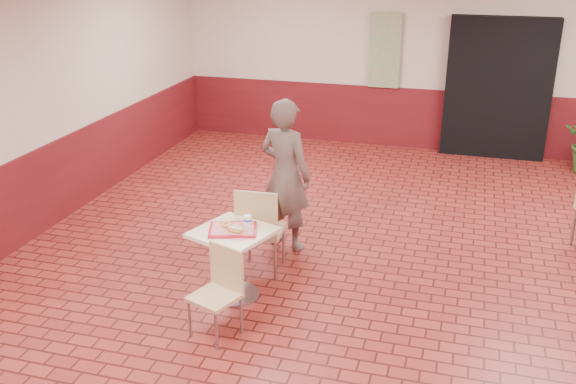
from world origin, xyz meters
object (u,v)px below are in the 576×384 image
(ring_donut, at_px, (226,224))
(long_john_donut, at_px, (236,230))
(serving_tray, at_px, (233,229))
(paper_cup, at_px, (248,220))
(chair_main_front, at_px, (220,287))
(chair_main_back, at_px, (259,226))
(main_table, at_px, (234,252))
(customer, at_px, (285,175))

(ring_donut, bearing_deg, long_john_donut, -38.45)
(ring_donut, xyz_separation_m, long_john_donut, (0.13, -0.10, 0.00))
(serving_tray, relative_size, paper_cup, 4.55)
(chair_main_front, relative_size, chair_main_back, 0.84)
(main_table, xyz_separation_m, ring_donut, (-0.07, 0.03, 0.27))
(serving_tray, xyz_separation_m, paper_cup, (0.11, 0.11, 0.06))
(main_table, height_order, ring_donut, ring_donut)
(customer, relative_size, paper_cup, 17.60)
(ring_donut, relative_size, paper_cup, 1.15)
(chair_main_front, bearing_deg, long_john_donut, 115.05)
(chair_main_front, xyz_separation_m, ring_donut, (-0.17, 0.64, 0.30))
(chair_main_back, bearing_deg, customer, -99.48)
(customer, height_order, serving_tray, customer)
(chair_main_front, relative_size, serving_tray, 1.82)
(long_john_donut, relative_size, paper_cup, 1.72)
(main_table, height_order, chair_main_back, chair_main_back)
(chair_main_back, distance_m, ring_donut, 0.55)
(chair_main_front, height_order, chair_main_back, chair_main_back)
(main_table, bearing_deg, paper_cup, 43.19)
(serving_tray, height_order, ring_donut, ring_donut)
(serving_tray, distance_m, paper_cup, 0.17)
(main_table, bearing_deg, long_john_donut, -52.90)
(serving_tray, distance_m, long_john_donut, 0.10)
(customer, height_order, paper_cup, customer)
(chair_main_front, relative_size, paper_cup, 8.27)
(long_john_donut, bearing_deg, serving_tray, 127.10)
(ring_donut, bearing_deg, serving_tray, -20.50)
(chair_main_back, relative_size, serving_tray, 2.17)
(main_table, xyz_separation_m, chair_main_front, (0.10, -0.62, -0.02))
(ring_donut, bearing_deg, chair_main_back, 70.63)
(ring_donut, xyz_separation_m, paper_cup, (0.19, 0.08, 0.03))
(serving_tray, bearing_deg, ring_donut, 159.50)
(main_table, height_order, serving_tray, serving_tray)
(customer, distance_m, serving_tray, 1.23)
(main_table, relative_size, customer, 0.41)
(serving_tray, bearing_deg, customer, 82.12)
(main_table, xyz_separation_m, long_john_donut, (0.06, -0.08, 0.28))
(chair_main_front, distance_m, customer, 1.87)
(main_table, distance_m, chair_main_front, 0.62)
(main_table, distance_m, long_john_donut, 0.30)
(customer, height_order, ring_donut, customer)
(chair_main_back, distance_m, long_john_donut, 0.62)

